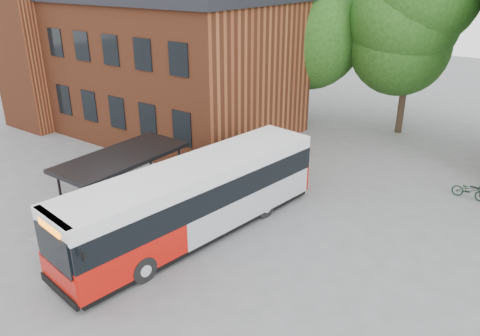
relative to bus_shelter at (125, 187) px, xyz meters
The scene contains 7 objects.
ground 4.83m from the bus_shelter, 12.53° to the left, with size 100.00×100.00×0.00m, color #606062.
station_building 13.42m from the bus_shelter, 130.36° to the left, with size 18.40×10.40×8.50m, color brown, non-canonical shape.
bus_shelter is the anchor object (origin of this frame).
tree_0 17.54m from the bus_shelter, 95.04° to the left, with size 7.92×7.92×11.00m, color #1B4412, non-canonical shape.
tree_1 19.19m from the bus_shelter, 73.01° to the left, with size 7.92×7.92×10.40m, color #1B4412, non-canonical shape.
city_bus 3.25m from the bus_shelter, 14.12° to the left, with size 2.46×11.56×2.94m, color #BA1109, non-canonical shape.
bicycle_0 15.35m from the bus_shelter, 42.66° to the left, with size 0.53×1.52×0.80m, color black.
Camera 1 is at (9.44, -12.34, 9.66)m, focal length 35.00 mm.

